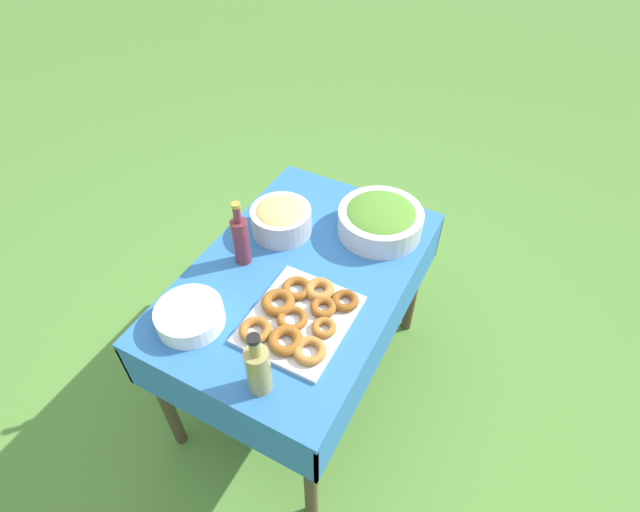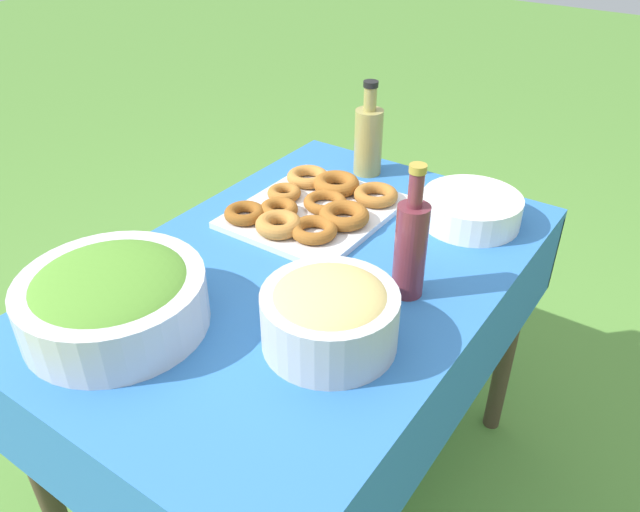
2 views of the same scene
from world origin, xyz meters
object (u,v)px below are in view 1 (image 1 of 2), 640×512
salad_bowl (380,219)px  plate_stack (190,316)px  wine_bottle (241,239)px  donut_platter (299,317)px  pasta_bowl (281,218)px  olive_oil_bottle (258,368)px

salad_bowl → plate_stack: bearing=152.2°
plate_stack → wine_bottle: 0.35m
donut_platter → salad_bowl: bearing=-6.4°
salad_bowl → wine_bottle: wine_bottle is taller
pasta_bowl → plate_stack: bearing=176.6°
salad_bowl → olive_oil_bottle: olive_oil_bottle is taller
salad_bowl → pasta_bowl: pasta_bowl is taller
olive_oil_bottle → wine_bottle: (0.44, 0.36, 0.01)m
plate_stack → wine_bottle: (0.34, 0.01, 0.08)m
plate_stack → wine_bottle: size_ratio=0.83×
pasta_bowl → wine_bottle: (-0.22, 0.04, 0.04)m
pasta_bowl → wine_bottle: wine_bottle is taller
salad_bowl → olive_oil_bottle: bearing=177.0°
plate_stack → olive_oil_bottle: bearing=-105.6°
pasta_bowl → plate_stack: pasta_bowl is taller
pasta_bowl → olive_oil_bottle: olive_oil_bottle is taller
olive_oil_bottle → salad_bowl: bearing=-3.0°
wine_bottle → pasta_bowl: bearing=-11.1°
olive_oil_bottle → wine_bottle: size_ratio=0.91×
donut_platter → olive_oil_bottle: olive_oil_bottle is taller
salad_bowl → donut_platter: salad_bowl is taller
pasta_bowl → donut_platter: bearing=-141.7°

